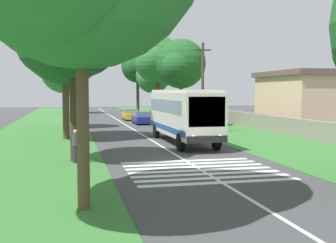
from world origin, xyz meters
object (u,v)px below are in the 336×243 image
object	(u,v)px
roadside_tree_right_4	(156,61)
roadside_tree_left_4	(63,72)
roadside_tree_left_0	(71,28)
roadside_tree_left_3	(62,42)
trailing_car_0	(142,118)
roadside_tree_left_2	(73,81)
roadside_tree_right_3	(152,77)
roadside_tree_right_2	(179,65)
utility_pole	(203,87)
pedestrian	(76,146)
coach_bus	(182,112)
roadside_tree_right_1	(137,67)
trailing_car_1	(131,115)
roadside_building	(304,99)

from	to	relation	value
roadside_tree_right_4	roadside_tree_left_4	bearing A→B (deg)	132.57
roadside_tree_left_0	roadside_tree_left_3	distance (m)	10.62
roadside_tree_left_3	roadside_tree_right_4	bearing A→B (deg)	-28.54
roadside_tree_left_4	roadside_tree_right_4	size ratio (longest dim) A/B	0.74
trailing_car_0	roadside_tree_left_4	world-z (taller)	roadside_tree_left_4
roadside_tree_left_2	roadside_tree_right_3	distance (m)	14.30
roadside_tree_right_3	roadside_tree_right_4	world-z (taller)	roadside_tree_right_4
roadside_tree_right_2	utility_pole	distance (m)	7.71
roadside_tree_right_4	pedestrian	world-z (taller)	roadside_tree_right_4
trailing_car_0	roadside_tree_right_2	size ratio (longest dim) A/B	0.49
coach_bus	roadside_tree_right_4	bearing A→B (deg)	-7.22
roadside_tree_right_1	roadside_tree_right_2	xyz separation A→B (m)	(-29.12, 0.12, -1.37)
roadside_tree_right_1	pedestrian	world-z (taller)	roadside_tree_right_1
trailing_car_1	utility_pole	world-z (taller)	utility_pole
coach_bus	roadside_tree_left_0	world-z (taller)	roadside_tree_left_0
roadside_tree_right_2	utility_pole	bearing A→B (deg)	-179.12
utility_pole	pedestrian	size ratio (longest dim) A/B	4.53
roadside_tree_left_3	roadside_tree_right_3	world-z (taller)	roadside_tree_left_3
roadside_tree_right_4	utility_pole	distance (m)	19.61
roadside_tree_right_1	roadside_tree_left_0	bearing A→B (deg)	167.42
roadside_tree_left_0	coach_bus	bearing A→B (deg)	-49.91
trailing_car_0	roadside_tree_left_4	distance (m)	10.22
pedestrian	roadside_building	bearing A→B (deg)	-53.87
coach_bus	trailing_car_1	world-z (taller)	coach_bus
roadside_tree_left_2	coach_bus	bearing A→B (deg)	-170.44
trailing_car_1	roadside_tree_right_2	distance (m)	13.07
roadside_tree_left_0	roadside_tree_left_3	xyz separation A→B (m)	(10.59, 0.62, 0.44)
roadside_tree_right_2	roadside_tree_right_1	bearing A→B (deg)	-0.24
roadside_tree_right_1	coach_bus	bearing A→B (deg)	175.50
roadside_tree_left_2	roadside_tree_left_3	world-z (taller)	roadside_tree_left_3
roadside_tree_right_1	roadside_tree_right_3	xyz separation A→B (m)	(-7.90, -1.11, -1.84)
pedestrian	roadside_tree_right_4	bearing A→B (deg)	-18.20
roadside_tree_right_3	roadside_building	world-z (taller)	roadside_tree_right_3
trailing_car_1	roadside_building	distance (m)	21.62
roadside_tree_right_1	roadside_tree_right_3	bearing A→B (deg)	-171.97
roadside_tree_right_1	utility_pole	distance (m)	36.68
roadside_building	roadside_tree_right_2	bearing A→B (deg)	71.62
roadside_tree_left_2	trailing_car_1	bearing A→B (deg)	-159.07
roadside_tree_left_0	roadside_tree_right_3	distance (m)	42.43
roadside_tree_left_0	pedestrian	world-z (taller)	roadside_tree_left_0
roadside_tree_left_2	pedestrian	world-z (taller)	roadside_tree_left_2
roadside_tree_right_1	utility_pole	world-z (taller)	roadside_tree_right_1
roadside_tree_left_4	coach_bus	bearing A→B (deg)	-150.32
coach_bus	roadside_tree_left_0	xyz separation A→B (m)	(-6.33, 7.52, 4.70)
roadside_tree_right_2	roadside_tree_right_4	world-z (taller)	roadside_tree_right_4
roadside_tree_left_0	roadside_tree_right_2	distance (m)	22.24
roadside_tree_right_4	pedestrian	bearing A→B (deg)	161.80
roadside_tree_left_2	roadside_tree_right_2	xyz separation A→B (m)	(-29.53, -10.39, 0.88)
roadside_tree_left_3	roadside_building	xyz separation A→B (m)	(4.98, -23.10, -4.46)
roadside_tree_right_2	trailing_car_0	bearing A→B (deg)	34.14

